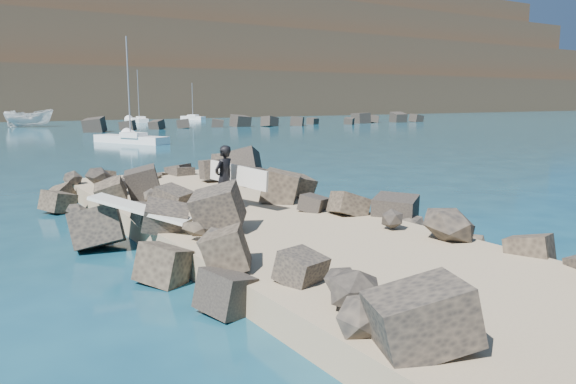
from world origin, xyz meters
The scene contains 11 objects.
ground centered at (0.00, 0.00, 0.00)m, with size 800.00×800.00×0.00m, color #0F384C.
jetty centered at (0.00, -2.00, 0.30)m, with size 6.00×26.00×0.60m, color #8C7759.
riprap_left centered at (-2.90, -1.50, 0.50)m, with size 2.60×22.00×1.00m, color black.
riprap_right centered at (2.90, -1.50, 0.50)m, with size 2.60×22.00×1.00m, color black.
breakwater_secondary centered at (35.00, 55.00, 0.60)m, with size 52.00×4.00×1.20m, color black.
surfboard_resting centered at (-3.26, 0.55, 1.04)m, with size 0.63×2.52×0.08m, color silver.
boat_imported centered at (4.16, 70.71, 1.20)m, with size 2.33×6.20×2.39m, color silver.
surfer_with_board centered at (-0.33, 1.78, 1.55)m, with size 1.23×2.26×1.89m.
sailboat_f centered at (33.22, 83.16, 0.35)m, with size 2.93×5.55×6.76m.
sailboat_c centered at (7.20, 35.43, 0.35)m, with size 4.75×7.60×9.12m.
sailboat_d centered at (21.69, 78.07, 0.35)m, with size 2.38×7.22×8.54m.
Camera 1 is at (-7.41, -12.61, 3.80)m, focal length 35.00 mm.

